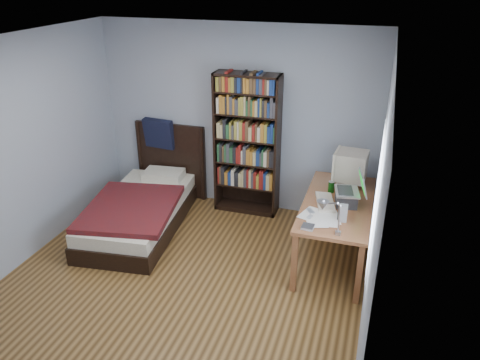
# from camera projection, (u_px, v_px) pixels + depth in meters

# --- Properties ---
(room) EXTENTS (4.20, 4.24, 2.50)m
(room) POSITION_uv_depth(u_px,v_px,m) (172.00, 183.00, 4.43)
(room) COLOR #493015
(room) RESTS_ON ground
(desk) EXTENTS (0.75, 1.58, 0.73)m
(desk) POSITION_uv_depth(u_px,v_px,m) (340.00, 209.00, 5.70)
(desk) COLOR brown
(desk) RESTS_ON floor
(crt_monitor) EXTENTS (0.39, 0.36, 0.43)m
(crt_monitor) POSITION_uv_depth(u_px,v_px,m) (350.00, 166.00, 5.50)
(crt_monitor) COLOR beige
(crt_monitor) RESTS_ON desk
(laptop) EXTENTS (0.38, 0.37, 0.40)m
(laptop) POSITION_uv_depth(u_px,v_px,m) (348.00, 196.00, 5.09)
(laptop) COLOR #2D2D30
(laptop) RESTS_ON desk
(desk_lamp) EXTENTS (0.21, 0.46, 0.55)m
(desk_lamp) POSITION_uv_depth(u_px,v_px,m) (326.00, 209.00, 4.13)
(desk_lamp) COLOR #99999E
(desk_lamp) RESTS_ON desk
(keyboard) EXTENTS (0.28, 0.48, 0.04)m
(keyboard) POSITION_uv_depth(u_px,v_px,m) (325.00, 202.00, 5.15)
(keyboard) COLOR beige
(keyboard) RESTS_ON desk
(speaker) EXTENTS (0.09, 0.09, 0.17)m
(speaker) POSITION_uv_depth(u_px,v_px,m) (343.00, 213.00, 4.78)
(speaker) COLOR #939396
(speaker) RESTS_ON desk
(soda_can) EXTENTS (0.07, 0.07, 0.13)m
(soda_can) POSITION_uv_depth(u_px,v_px,m) (331.00, 187.00, 5.40)
(soda_can) COLOR #07380A
(soda_can) RESTS_ON desk
(mouse) EXTENTS (0.06, 0.11, 0.04)m
(mouse) POSITION_uv_depth(u_px,v_px,m) (340.00, 191.00, 5.40)
(mouse) COLOR silver
(mouse) RESTS_ON desk
(phone_silver) EXTENTS (0.11, 0.12, 0.02)m
(phone_silver) POSITION_uv_depth(u_px,v_px,m) (310.00, 211.00, 4.97)
(phone_silver) COLOR silver
(phone_silver) RESTS_ON desk
(phone_grey) EXTENTS (0.06, 0.09, 0.02)m
(phone_grey) POSITION_uv_depth(u_px,v_px,m) (310.00, 217.00, 4.87)
(phone_grey) COLOR #939396
(phone_grey) RESTS_ON desk
(external_drive) EXTENTS (0.13, 0.13, 0.02)m
(external_drive) POSITION_uv_depth(u_px,v_px,m) (308.00, 227.00, 4.68)
(external_drive) COLOR #939396
(external_drive) RESTS_ON desk
(bookshelf) EXTENTS (0.86, 0.30, 1.91)m
(bookshelf) POSITION_uv_depth(u_px,v_px,m) (247.00, 145.00, 6.18)
(bookshelf) COLOR black
(bookshelf) RESTS_ON floor
(bed) EXTENTS (1.27, 2.12, 1.16)m
(bed) POSITION_uv_depth(u_px,v_px,m) (143.00, 207.00, 6.10)
(bed) COLOR black
(bed) RESTS_ON floor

